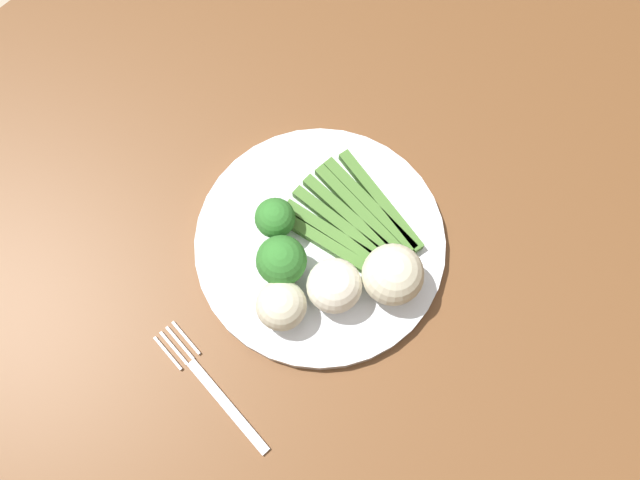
% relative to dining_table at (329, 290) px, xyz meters
% --- Properties ---
extents(ground_plane, '(6.00, 6.00, 0.02)m').
position_rel_dining_table_xyz_m(ground_plane, '(0.00, 0.00, -0.67)').
color(ground_plane, '#B7A88E').
extents(dining_table, '(1.40, 1.04, 0.76)m').
position_rel_dining_table_xyz_m(dining_table, '(0.00, 0.00, 0.00)').
color(dining_table, brown).
rests_on(dining_table, ground_plane).
extents(plate, '(0.27, 0.27, 0.01)m').
position_rel_dining_table_xyz_m(plate, '(0.01, 0.03, 0.10)').
color(plate, white).
rests_on(plate, dining_table).
extents(asparagus_bundle, '(0.11, 0.14, 0.01)m').
position_rel_dining_table_xyz_m(asparagus_bundle, '(0.05, 0.01, 0.11)').
color(asparagus_bundle, '#47752D').
rests_on(asparagus_bundle, plate).
extents(broccoli_near_center, '(0.05, 0.05, 0.06)m').
position_rel_dining_table_xyz_m(broccoli_near_center, '(-0.04, 0.03, 0.14)').
color(broccoli_near_center, '#609E3D').
rests_on(broccoli_near_center, plate).
extents(broccoli_front_left, '(0.04, 0.04, 0.05)m').
position_rel_dining_table_xyz_m(broccoli_front_left, '(-0.01, 0.07, 0.14)').
color(broccoli_front_left, '#609E3D').
rests_on(broccoli_front_left, plate).
extents(cauliflower_back_right, '(0.06, 0.06, 0.06)m').
position_rel_dining_table_xyz_m(cauliflower_back_right, '(-0.02, -0.02, 0.14)').
color(cauliflower_back_right, white).
rests_on(cauliflower_back_right, plate).
extents(cauliflower_mid, '(0.05, 0.05, 0.05)m').
position_rel_dining_table_xyz_m(cauliflower_mid, '(-0.07, -0.00, 0.13)').
color(cauliflower_mid, beige).
rests_on(cauliflower_mid, plate).
extents(cauliflower_right, '(0.06, 0.06, 0.06)m').
position_rel_dining_table_xyz_m(cauliflower_right, '(0.03, -0.06, 0.14)').
color(cauliflower_right, beige).
rests_on(cauliflower_right, plate).
extents(fork, '(0.03, 0.17, 0.00)m').
position_rel_dining_table_xyz_m(fork, '(-0.17, -0.00, 0.10)').
color(fork, silver).
rests_on(fork, dining_table).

